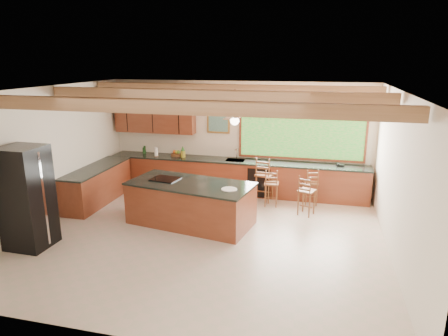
# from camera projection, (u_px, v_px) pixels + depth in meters

# --- Properties ---
(ground) EXTENTS (7.20, 7.20, 0.00)m
(ground) POSITION_uv_depth(u_px,v_px,m) (205.00, 236.00, 8.29)
(ground) COLOR beige
(ground) RESTS_ON ground
(room_shell) EXTENTS (7.27, 6.54, 3.02)m
(room_shell) POSITION_uv_depth(u_px,v_px,m) (205.00, 126.00, 8.35)
(room_shell) COLOR silver
(room_shell) RESTS_ON ground
(counter_run) EXTENTS (7.12, 3.10, 1.25)m
(counter_run) POSITION_uv_depth(u_px,v_px,m) (202.00, 178.00, 10.71)
(counter_run) COLOR brown
(counter_run) RESTS_ON ground
(island) EXTENTS (2.89, 1.72, 0.96)m
(island) POSITION_uv_depth(u_px,v_px,m) (191.00, 203.00, 8.84)
(island) COLOR brown
(island) RESTS_ON ground
(refrigerator) EXTENTS (0.79, 0.77, 2.00)m
(refrigerator) POSITION_uv_depth(u_px,v_px,m) (26.00, 198.00, 7.63)
(refrigerator) COLOR black
(refrigerator) RESTS_ON ground
(bar_stool_a) EXTENTS (0.37, 0.37, 0.96)m
(bar_stool_a) POSITION_uv_depth(u_px,v_px,m) (271.00, 184.00, 9.84)
(bar_stool_a) COLOR brown
(bar_stool_a) RESTS_ON ground
(bar_stool_b) EXTENTS (0.49, 0.49, 1.17)m
(bar_stool_b) POSITION_uv_depth(u_px,v_px,m) (264.00, 176.00, 10.14)
(bar_stool_b) COLOR brown
(bar_stool_b) RESTS_ON ground
(bar_stool_c) EXTENTS (0.46, 0.46, 0.99)m
(bar_stool_c) POSITION_uv_depth(u_px,v_px,m) (307.00, 192.00, 9.24)
(bar_stool_c) COLOR brown
(bar_stool_c) RESTS_ON ground
(bar_stool_d) EXTENTS (0.43, 0.43, 0.95)m
(bar_stool_d) POSITION_uv_depth(u_px,v_px,m) (310.00, 184.00, 9.92)
(bar_stool_d) COLOR brown
(bar_stool_d) RESTS_ON ground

